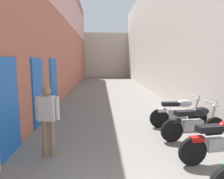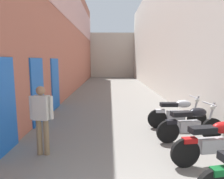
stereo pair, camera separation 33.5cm
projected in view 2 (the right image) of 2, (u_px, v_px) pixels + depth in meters
name	position (u px, v px, depth m)	size (l,w,h in m)	color
ground_plane	(115.00, 97.00, 11.67)	(40.81, 40.81, 0.00)	slate
building_left	(69.00, 30.00, 12.98)	(0.45, 24.81, 7.99)	#B76651
building_right	(160.00, 34.00, 13.13)	(0.45, 24.81, 7.68)	beige
building_far_end	(112.00, 55.00, 26.52)	(8.49, 2.00, 5.54)	beige
motorcycle_second	(215.00, 141.00, 4.09)	(1.84, 0.58, 1.04)	black
motorcycle_third	(191.00, 123.00, 5.28)	(1.84, 0.58, 1.04)	black
motorcycle_fourth	(178.00, 113.00, 6.33)	(1.85, 0.58, 1.04)	black
pedestrian_mid_alley	(42.00, 115.00, 4.48)	(0.52, 0.26, 1.57)	#8C7251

